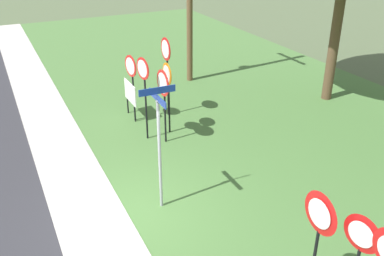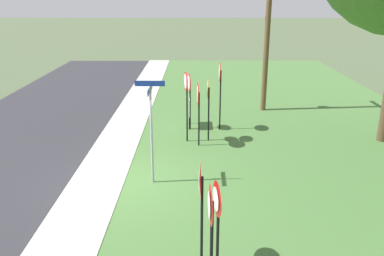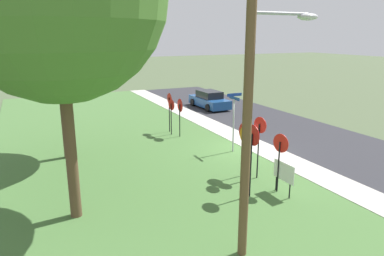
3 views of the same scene
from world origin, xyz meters
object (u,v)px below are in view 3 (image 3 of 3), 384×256
at_px(stop_sign_near_right, 244,138).
at_px(stop_sign_far_center, 259,135).
at_px(stop_sign_near_left, 244,143).
at_px(parked_sedan_distant, 209,100).
at_px(utility_pole, 253,81).
at_px(notice_board, 284,173).
at_px(stop_sign_far_right, 280,150).
at_px(street_name_post, 234,117).
at_px(stop_sign_far_left, 252,145).
at_px(yield_sign_near_right, 170,103).
at_px(yield_sign_far_left, 172,109).
at_px(yield_sign_near_left, 180,109).
at_px(oak_tree_right, 55,12).

xyz_separation_m(stop_sign_near_right, stop_sign_far_center, (-0.45, -0.42, 0.19)).
height_order(stop_sign_near_left, parked_sedan_distant, stop_sign_near_left).
bearing_deg(utility_pole, notice_board, -52.69).
relative_size(stop_sign_far_right, street_name_post, 0.76).
distance_m(stop_sign_far_left, yield_sign_near_right, 9.73).
bearing_deg(stop_sign_near_right, stop_sign_far_center, -138.86).
relative_size(utility_pole, notice_board, 6.95).
relative_size(stop_sign_near_left, yield_sign_near_right, 0.96).
height_order(stop_sign_near_right, yield_sign_near_right, yield_sign_near_right).
bearing_deg(stop_sign_far_left, stop_sign_near_right, -25.09).
xyz_separation_m(stop_sign_far_right, parked_sedan_distant, (15.44, -5.28, -1.03)).
distance_m(stop_sign_far_right, yield_sign_near_right, 9.79).
height_order(stop_sign_far_left, notice_board, stop_sign_far_left).
height_order(stop_sign_near_right, yield_sign_far_left, stop_sign_near_right).
relative_size(stop_sign_far_left, stop_sign_far_right, 1.20).
distance_m(yield_sign_near_left, street_name_post, 3.91).
xyz_separation_m(stop_sign_near_left, yield_sign_near_right, (8.44, -0.24, 0.11)).
bearing_deg(stop_sign_far_center, stop_sign_near_right, 32.94).
bearing_deg(yield_sign_far_left, utility_pole, 157.24).
relative_size(yield_sign_near_right, yield_sign_far_left, 1.12).
bearing_deg(street_name_post, oak_tree_right, 71.82).
height_order(utility_pole, notice_board, utility_pole).
relative_size(stop_sign_far_center, parked_sedan_distant, 0.60).
bearing_deg(stop_sign_near_left, stop_sign_far_left, 160.29).
bearing_deg(yield_sign_near_left, street_name_post, -160.01).
bearing_deg(street_name_post, stop_sign_far_center, 166.03).
height_order(stop_sign_near_left, yield_sign_near_right, yield_sign_near_right).
distance_m(stop_sign_far_right, utility_pole, 5.29).
xyz_separation_m(yield_sign_far_left, street_name_post, (-4.31, -1.59, 0.21)).
bearing_deg(stop_sign_far_right, yield_sign_near_left, -7.65).
height_order(yield_sign_near_left, notice_board, yield_sign_near_left).
relative_size(yield_sign_far_left, utility_pole, 0.25).
distance_m(yield_sign_near_left, utility_pole, 12.08).
xyz_separation_m(yield_sign_far_left, notice_board, (-9.43, -0.59, -0.74)).
bearing_deg(oak_tree_right, utility_pole, -161.64).
height_order(stop_sign_far_right, yield_sign_far_left, stop_sign_far_right).
height_order(street_name_post, notice_board, street_name_post).
height_order(yield_sign_near_right, yield_sign_far_left, yield_sign_near_right).
bearing_deg(stop_sign_far_left, stop_sign_far_right, -93.58).
height_order(stop_sign_far_right, yield_sign_near_left, stop_sign_far_right).
bearing_deg(notice_board, oak_tree_right, 40.90).
distance_m(stop_sign_near_left, stop_sign_far_center, 0.82).
xyz_separation_m(stop_sign_far_left, parked_sedan_distant, (15.36, -6.47, -1.38)).
bearing_deg(notice_board, yield_sign_near_left, 2.22).
height_order(oak_tree_right, parked_sedan_distant, oak_tree_right).
bearing_deg(stop_sign_near_right, stop_sign_far_left, 152.10).
relative_size(stop_sign_far_right, oak_tree_right, 0.23).
relative_size(utility_pole, parked_sedan_distant, 2.02).
height_order(stop_sign_far_right, oak_tree_right, oak_tree_right).
relative_size(yield_sign_far_left, street_name_post, 0.71).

